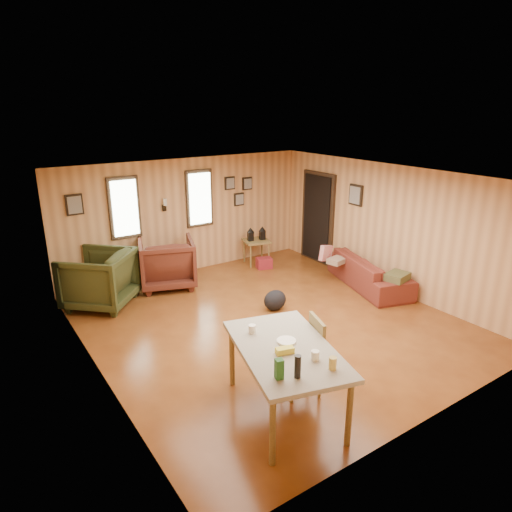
{
  "coord_description": "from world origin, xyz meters",
  "views": [
    {
      "loc": [
        -4.0,
        -5.52,
        3.46
      ],
      "look_at": [
        0.0,
        0.4,
        1.05
      ],
      "focal_mm": 32.0,
      "sensor_mm": 36.0,
      "label": 1
    }
  ],
  "objects": [
    {
      "name": "end_table",
      "position": [
        -1.67,
        2.54,
        0.41
      ],
      "size": [
        0.7,
        0.67,
        0.73
      ],
      "rotation": [
        0.0,
        0.0,
        0.3
      ],
      "color": "olive",
      "rests_on": "ground"
    },
    {
      "name": "room",
      "position": [
        0.17,
        0.27,
        1.21
      ],
      "size": [
        5.54,
        6.04,
        2.44
      ],
      "color": "brown",
      "rests_on": "ground"
    },
    {
      "name": "recliner_green",
      "position": [
        -2.1,
        2.25,
        0.55
      ],
      "size": [
        1.47,
        1.47,
        1.1
      ],
      "primitive_type": "imported",
      "rotation": [
        0.0,
        0.0,
        -2.33
      ],
      "color": "#323A1A",
      "rests_on": "ground"
    },
    {
      "name": "cooler",
      "position": [
        1.42,
        2.19,
        0.12
      ],
      "size": [
        0.38,
        0.32,
        0.23
      ],
      "rotation": [
        0.0,
        0.0,
        -0.3
      ],
      "color": "maroon",
      "rests_on": "ground"
    },
    {
      "name": "dining_table",
      "position": [
        -1.2,
        -1.98,
        0.78
      ],
      "size": [
        1.41,
        1.88,
        1.1
      ],
      "rotation": [
        0.0,
        0.0,
        -0.27
      ],
      "color": "gray",
      "rests_on": "ground"
    },
    {
      "name": "sofa",
      "position": [
        2.56,
        0.2,
        0.4
      ],
      "size": [
        1.17,
        2.14,
        0.8
      ],
      "primitive_type": "imported",
      "rotation": [
        0.0,
        0.0,
        1.28
      ],
      "color": "maroon",
      "rests_on": "ground"
    },
    {
      "name": "dining_chair",
      "position": [
        -0.72,
        -1.79,
        0.56
      ],
      "size": [
        0.57,
        0.57,
        0.99
      ],
      "rotation": [
        0.0,
        0.0,
        -0.32
      ],
      "color": "#323A1A",
      "rests_on": "ground"
    },
    {
      "name": "backpack",
      "position": [
        0.37,
        0.35,
        0.18
      ],
      "size": [
        0.49,
        0.42,
        0.36
      ],
      "rotation": [
        0.0,
        0.0,
        0.28
      ],
      "color": "black",
      "rests_on": "ground"
    },
    {
      "name": "sofa_pillows",
      "position": [
        2.25,
        0.1,
        0.51
      ],
      "size": [
        0.77,
        1.82,
        0.37
      ],
      "rotation": [
        0.0,
        0.0,
        0.2
      ],
      "color": "#4B4C2A",
      "rests_on": "sofa"
    },
    {
      "name": "side_table",
      "position": [
        1.45,
        2.54,
        0.58
      ],
      "size": [
        0.64,
        0.64,
        0.85
      ],
      "rotation": [
        0.0,
        0.0,
        -0.24
      ],
      "color": "olive",
      "rests_on": "ground"
    },
    {
      "name": "recliner_brown",
      "position": [
        -0.74,
        2.42,
        0.53
      ],
      "size": [
        1.29,
        1.25,
        1.06
      ],
      "primitive_type": "imported",
      "rotation": [
        0.0,
        0.0,
        2.81
      ],
      "color": "#542419",
      "rests_on": "ground"
    }
  ]
}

